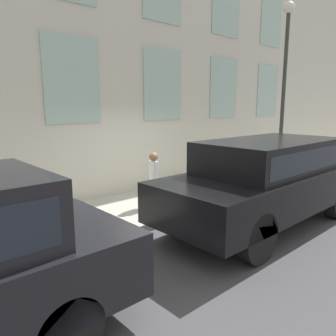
% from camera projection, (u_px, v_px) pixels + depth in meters
% --- Properties ---
extents(ground_plane, '(80.00, 80.00, 0.00)m').
position_uv_depth(ground_plane, '(185.00, 220.00, 7.14)').
color(ground_plane, '#47474C').
extents(sidewalk, '(2.27, 60.00, 0.15)m').
position_uv_depth(sidewalk, '(152.00, 205.00, 7.95)').
color(sidewalk, '#B2ADA3').
rests_on(sidewalk, ground_plane).
extents(building_facade, '(0.33, 40.00, 9.17)m').
position_uv_depth(building_facade, '(117.00, 17.00, 8.04)').
color(building_facade, beige).
rests_on(building_facade, ground_plane).
extents(fire_hydrant, '(0.29, 0.42, 0.69)m').
position_uv_depth(fire_hydrant, '(182.00, 191.00, 7.59)').
color(fire_hydrant, gold).
rests_on(fire_hydrant, sidewalk).
extents(person, '(0.30, 0.20, 1.26)m').
position_uv_depth(person, '(154.00, 174.00, 7.47)').
color(person, navy).
rests_on(person, sidewalk).
extents(parked_truck_black_near, '(1.93, 5.07, 1.77)m').
position_uv_depth(parked_truck_black_near, '(267.00, 176.00, 6.68)').
color(parked_truck_black_near, black).
rests_on(parked_truck_black_near, ground_plane).
extents(street_lamp, '(0.36, 0.36, 5.45)m').
position_uv_depth(street_lamp, '(285.00, 71.00, 10.43)').
color(street_lamp, '#2D332D').
rests_on(street_lamp, sidewalk).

